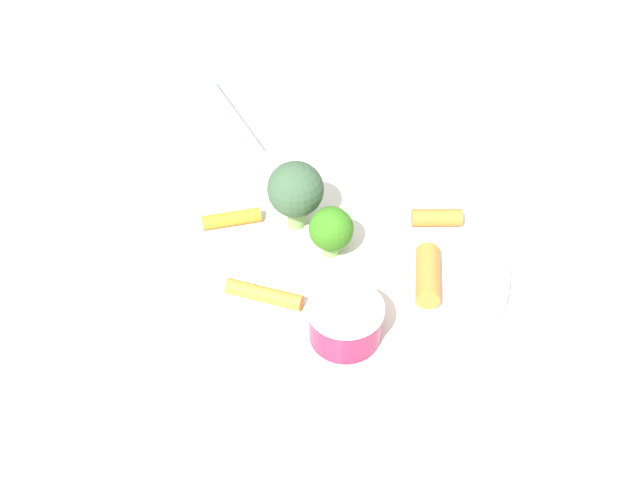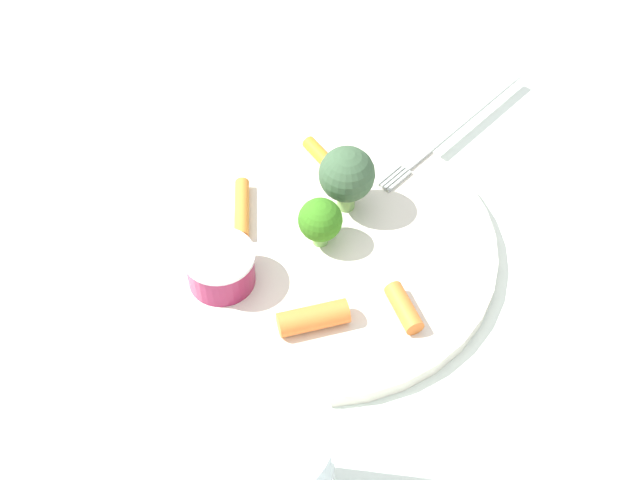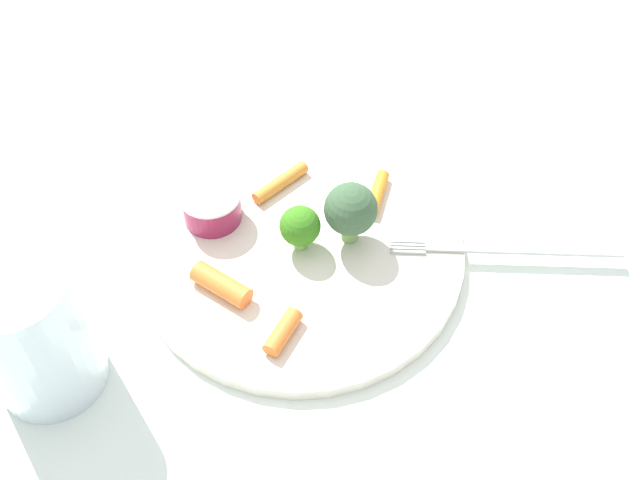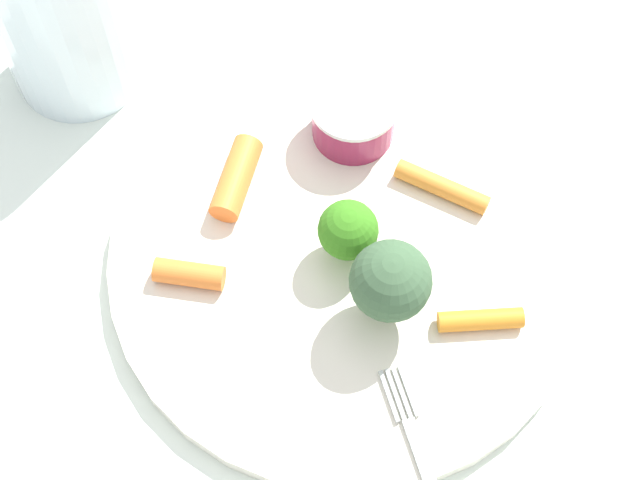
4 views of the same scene
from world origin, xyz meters
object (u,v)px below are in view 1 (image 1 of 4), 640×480
carrot_stick_0 (231,219)px  carrot_stick_1 (428,275)px  carrot_stick_2 (437,217)px  fork (246,133)px  plate (331,258)px  sauce_cup (345,322)px  broccoli_floret_0 (296,190)px  carrot_stick_3 (264,294)px  drinking_glass (635,318)px  broccoli_floret_1 (331,230)px

carrot_stick_0 → carrot_stick_1: size_ratio=0.91×
carrot_stick_2 → fork: carrot_stick_2 is taller
plate → fork: fork is taller
sauce_cup → fork: size_ratio=0.29×
broccoli_floret_0 → carrot_stick_3: (-0.03, 0.07, -0.03)m
carrot_stick_1 → drinking_glass: bearing=-171.3°
sauce_cup → carrot_stick_3: size_ratio=0.92×
plate → broccoli_floret_0: broccoli_floret_0 is taller
plate → drinking_glass: 0.22m
broccoli_floret_1 → carrot_stick_2: broccoli_floret_1 is taller
fork → sauce_cup: bearing=150.7°
carrot_stick_2 → plate: bearing=61.7°
broccoli_floret_0 → carrot_stick_3: 0.08m
carrot_stick_0 → broccoli_floret_0: bearing=-139.7°
plate → broccoli_floret_1: 0.03m
broccoli_floret_1 → carrot_stick_3: (0.01, 0.07, -0.02)m
broccoli_floret_1 → drinking_glass: size_ratio=0.34×
fork → broccoli_floret_0: bearing=152.8°
carrot_stick_3 → broccoli_floret_0: bearing=-64.4°
broccoli_floret_0 → fork: bearing=-27.2°
carrot_stick_3 → carrot_stick_1: bearing=-131.7°
carrot_stick_2 → drinking_glass: 0.17m
plate → broccoli_floret_1: bearing=153.2°
broccoli_floret_1 → drinking_glass: 0.21m
carrot_stick_1 → fork: carrot_stick_1 is taller
carrot_stick_1 → carrot_stick_0: bearing=17.4°
broccoli_floret_0 → drinking_glass: bearing=-171.8°
broccoli_floret_1 → carrot_stick_3: bearing=85.1°
sauce_cup → broccoli_floret_0: broccoli_floret_0 is taller
carrot_stick_2 → carrot_stick_3: size_ratio=0.68×
broccoli_floret_0 → carrot_stick_2: broccoli_floret_0 is taller
broccoli_floret_0 → carrot_stick_0: broccoli_floret_0 is taller
carrot_stick_1 → carrot_stick_3: (0.08, 0.09, -0.00)m
plate → sauce_cup: bearing=137.0°
broccoli_floret_1 → carrot_stick_0: bearing=18.2°
broccoli_floret_0 → drinking_glass: (-0.24, -0.04, 0.01)m
plate → broccoli_floret_0: size_ratio=4.66×
sauce_cup → carrot_stick_1: bearing=-100.5°
carrot_stick_1 → carrot_stick_2: size_ratio=1.29×
carrot_stick_3 → plate: bearing=-94.8°
broccoli_floret_1 → carrot_stick_0: (0.08, 0.03, -0.02)m
carrot_stick_3 → broccoli_floret_1: bearing=-94.9°
carrot_stick_2 → drinking_glass: drinking_glass is taller
broccoli_floret_0 → carrot_stick_0: bearing=40.3°
carrot_stick_3 → sauce_cup: bearing=-169.4°
broccoli_floret_1 → fork: (0.15, -0.06, -0.02)m
broccoli_floret_0 → plate: bearing=170.9°
sauce_cup → carrot_stick_0: bearing=-11.7°
plate → carrot_stick_2: carrot_stick_2 is taller
carrot_stick_3 → drinking_glass: size_ratio=0.46×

